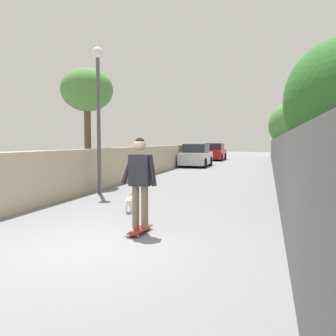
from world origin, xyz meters
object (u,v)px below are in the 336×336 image
at_px(lamp_post, 98,95).
at_px(car_near, 196,156).
at_px(tree_right_near, 286,125).
at_px(tree_right_far, 315,104).
at_px(dog, 131,201).
at_px(car_far, 215,152).
at_px(person_skateboarder, 140,176).
at_px(skateboard, 140,230).
at_px(tree_left_mid, 87,92).

distance_m(lamp_post, car_near, 13.52).
height_order(tree_right_near, tree_right_far, tree_right_far).
bearing_deg(tree_right_far, dog, 152.61).
xyz_separation_m(tree_right_near, car_far, (8.39, 5.82, -2.03)).
distance_m(person_skateboarder, dog, 2.18).
height_order(tree_right_near, car_near, tree_right_near).
height_order(skateboard, car_far, car_far).
height_order(tree_right_far, dog, tree_right_far).
relative_size(lamp_post, car_far, 1.11).
xyz_separation_m(lamp_post, car_far, (21.91, -0.60, -2.48)).
bearing_deg(car_near, tree_left_mid, 169.45).
xyz_separation_m(lamp_post, skateboard, (-4.41, -3.05, -3.13)).
height_order(lamp_post, skateboard, lamp_post).
bearing_deg(skateboard, car_far, 5.32).
distance_m(lamp_post, dog, 4.46).
distance_m(tree_left_mid, car_near, 11.82).
xyz_separation_m(tree_left_mid, dog, (-4.60, -3.65, -3.37)).
bearing_deg(dog, tree_right_far, -27.39).
relative_size(tree_right_near, person_skateboarder, 2.42).
height_order(person_skateboarder, car_near, person_skateboarder).
relative_size(car_near, car_far, 0.89).
distance_m(skateboard, person_skateboarder, 1.01).
relative_size(skateboard, car_near, 0.21).
bearing_deg(car_near, person_skateboarder, -172.11).
bearing_deg(tree_right_far, person_skateboarder, 160.02).
height_order(person_skateboarder, car_far, person_skateboarder).
bearing_deg(car_far, tree_right_near, -145.26).
distance_m(tree_right_far, car_far, 16.15).
relative_size(tree_right_far, car_far, 1.15).
relative_size(tree_right_far, dog, 2.32).
relative_size(tree_right_near, lamp_post, 0.87).
xyz_separation_m(tree_left_mid, skateboard, (-6.42, -4.55, -3.58)).
distance_m(tree_right_near, lamp_post, 14.97).
xyz_separation_m(tree_right_near, tree_left_mid, (-11.50, 7.92, 0.90)).
height_order(car_near, car_far, same).
xyz_separation_m(tree_right_near, lamp_post, (-13.52, 6.42, 0.45)).
distance_m(tree_right_far, car_near, 9.32).
bearing_deg(skateboard, person_skateboarder, 165.96).
bearing_deg(dog, person_skateboarder, -153.69).
height_order(tree_left_mid, tree_right_far, tree_right_far).
bearing_deg(tree_right_near, car_far, 34.74).
bearing_deg(car_near, skateboard, -172.11).
bearing_deg(lamp_post, car_far, -1.57).
xyz_separation_m(car_near, car_far, (8.63, 0.00, 0.00)).
bearing_deg(lamp_post, dog, -140.28).
relative_size(skateboard, person_skateboarder, 0.47).
bearing_deg(lamp_post, tree_left_mid, 36.59).
bearing_deg(car_near, lamp_post, 177.41).
xyz_separation_m(person_skateboarder, dog, (1.82, 0.90, -0.80)).
height_order(tree_left_mid, person_skateboarder, tree_left_mid).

